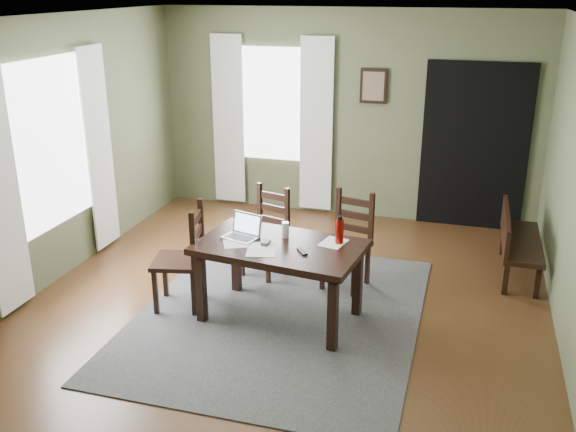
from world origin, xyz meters
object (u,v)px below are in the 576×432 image
(dining_table, at_px, (280,253))
(bench, at_px, (516,238))
(water_bottle, at_px, (339,231))
(chair_back_left, at_px, (266,233))
(chair_back_right, at_px, (348,242))
(laptop, at_px, (243,231))
(chair_end, at_px, (183,258))

(dining_table, bearing_deg, bench, 44.65)
(dining_table, bearing_deg, water_bottle, 26.14)
(chair_back_left, height_order, water_bottle, water_bottle)
(chair_back_right, distance_m, bench, 1.84)
(dining_table, xyz_separation_m, bench, (2.13, 1.64, -0.24))
(laptop, xyz_separation_m, water_bottle, (0.89, 0.10, 0.06))
(dining_table, relative_size, chair_back_left, 1.67)
(chair_end, xyz_separation_m, laptop, (0.58, 0.11, 0.30))
(chair_back_left, xyz_separation_m, water_bottle, (0.94, -0.75, 0.41))
(laptop, bearing_deg, chair_back_right, 59.16)
(dining_table, relative_size, chair_end, 1.52)
(dining_table, xyz_separation_m, water_bottle, (0.51, 0.18, 0.21))
(chair_back_left, height_order, laptop, laptop)
(dining_table, relative_size, chair_back_right, 1.60)
(dining_table, xyz_separation_m, chair_back_right, (0.47, 0.87, -0.17))
(dining_table, distance_m, laptop, 0.41)
(bench, bearing_deg, chair_end, 118.45)
(dining_table, bearing_deg, chair_back_left, 122.23)
(laptop, bearing_deg, chair_end, -153.04)
(bench, height_order, laptop, laptop)
(chair_back_right, bearing_deg, chair_back_left, -170.41)
(chair_back_left, relative_size, chair_back_right, 0.96)
(chair_back_left, bearing_deg, chair_end, -102.34)
(bench, bearing_deg, laptop, 121.89)
(chair_end, distance_m, chair_back_left, 1.09)
(bench, relative_size, laptop, 3.37)
(dining_table, relative_size, water_bottle, 6.03)
(dining_table, height_order, chair_back_right, chair_back_right)
(dining_table, distance_m, chair_back_right, 1.00)
(chair_end, relative_size, chair_back_left, 1.10)
(dining_table, bearing_deg, chair_end, -170.74)
(chair_end, distance_m, water_bottle, 1.52)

